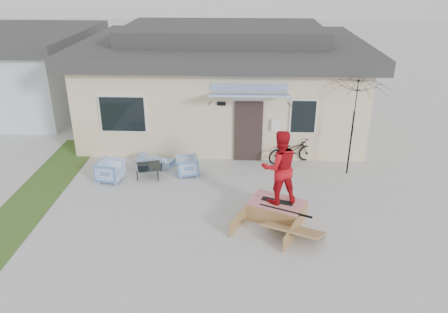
{
  "coord_description": "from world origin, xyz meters",
  "views": [
    {
      "loc": [
        0.77,
        -9.3,
        6.26
      ],
      "look_at": [
        0.3,
        1.8,
        1.3
      ],
      "focal_mm": 35.12,
      "sensor_mm": 36.0,
      "label": 1
    }
  ],
  "objects_px": {
    "patio_umbrella": "(353,122)",
    "skateboard": "(277,201)",
    "coffee_table": "(150,171)",
    "loveseat": "(155,158)",
    "armchair_left": "(110,170)",
    "armchair_right": "(187,165)",
    "skate_ramp": "(276,210)",
    "bicycle": "(292,148)",
    "skater": "(279,166)"
  },
  "relations": [
    {
      "from": "armchair_right",
      "to": "bicycle",
      "type": "bearing_deg",
      "value": 95.52
    },
    {
      "from": "armchair_right",
      "to": "skate_ramp",
      "type": "distance_m",
      "value": 3.64
    },
    {
      "from": "skate_ramp",
      "to": "loveseat",
      "type": "bearing_deg",
      "value": 164.78
    },
    {
      "from": "patio_umbrella",
      "to": "skate_ramp",
      "type": "xyz_separation_m",
      "value": [
        -2.46,
        -2.78,
        -1.52
      ]
    },
    {
      "from": "coffee_table",
      "to": "bicycle",
      "type": "relative_size",
      "value": 0.43
    },
    {
      "from": "bicycle",
      "to": "skate_ramp",
      "type": "relative_size",
      "value": 0.9
    },
    {
      "from": "loveseat",
      "to": "bicycle",
      "type": "bearing_deg",
      "value": -154.88
    },
    {
      "from": "patio_umbrella",
      "to": "skate_ramp",
      "type": "bearing_deg",
      "value": -131.45
    },
    {
      "from": "loveseat",
      "to": "armchair_left",
      "type": "bearing_deg",
      "value": 65.47
    },
    {
      "from": "armchair_right",
      "to": "skateboard",
      "type": "distance_m",
      "value": 3.63
    },
    {
      "from": "armchair_right",
      "to": "skater",
      "type": "height_order",
      "value": "skater"
    },
    {
      "from": "coffee_table",
      "to": "patio_umbrella",
      "type": "bearing_deg",
      "value": 4.2
    },
    {
      "from": "coffee_table",
      "to": "patio_umbrella",
      "type": "distance_m",
      "value": 6.52
    },
    {
      "from": "bicycle",
      "to": "skateboard",
      "type": "distance_m",
      "value": 3.6
    },
    {
      "from": "skateboard",
      "to": "patio_umbrella",
      "type": "bearing_deg",
      "value": 68.83
    },
    {
      "from": "loveseat",
      "to": "armchair_left",
      "type": "relative_size",
      "value": 1.76
    },
    {
      "from": "skateboard",
      "to": "skater",
      "type": "relative_size",
      "value": 0.43
    },
    {
      "from": "patio_umbrella",
      "to": "coffee_table",
      "type": "bearing_deg",
      "value": -175.8
    },
    {
      "from": "patio_umbrella",
      "to": "armchair_right",
      "type": "bearing_deg",
      "value": -176.6
    },
    {
      "from": "coffee_table",
      "to": "bicycle",
      "type": "xyz_separation_m",
      "value": [
        4.59,
        1.25,
        0.36
      ]
    },
    {
      "from": "armchair_left",
      "to": "skateboard",
      "type": "xyz_separation_m",
      "value": [
        5.02,
        -1.93,
        0.12
      ]
    },
    {
      "from": "skater",
      "to": "coffee_table",
      "type": "bearing_deg",
      "value": -44.72
    },
    {
      "from": "armchair_left",
      "to": "skate_ramp",
      "type": "bearing_deg",
      "value": -102.03
    },
    {
      "from": "armchair_right",
      "to": "bicycle",
      "type": "height_order",
      "value": "bicycle"
    },
    {
      "from": "patio_umbrella",
      "to": "skater",
      "type": "bearing_deg",
      "value": -131.66
    },
    {
      "from": "armchair_left",
      "to": "coffee_table",
      "type": "distance_m",
      "value": 1.21
    },
    {
      "from": "armchair_right",
      "to": "skateboard",
      "type": "bearing_deg",
      "value": 35.63
    },
    {
      "from": "skateboard",
      "to": "skater",
      "type": "distance_m",
      "value": 1.02
    },
    {
      "from": "bicycle",
      "to": "patio_umbrella",
      "type": "distance_m",
      "value": 2.25
    },
    {
      "from": "bicycle",
      "to": "skater",
      "type": "bearing_deg",
      "value": 147.94
    },
    {
      "from": "armchair_left",
      "to": "armchair_right",
      "type": "xyz_separation_m",
      "value": [
        2.33,
        0.5,
        -0.03
      ]
    },
    {
      "from": "loveseat",
      "to": "skater",
      "type": "bearing_deg",
      "value": 160.99
    },
    {
      "from": "bicycle",
      "to": "skateboard",
      "type": "height_order",
      "value": "bicycle"
    },
    {
      "from": "armchair_right",
      "to": "skate_ramp",
      "type": "height_order",
      "value": "armchair_right"
    },
    {
      "from": "armchair_left",
      "to": "armchair_right",
      "type": "height_order",
      "value": "armchair_left"
    },
    {
      "from": "armchair_left",
      "to": "skateboard",
      "type": "bearing_deg",
      "value": -101.54
    },
    {
      "from": "patio_umbrella",
      "to": "skater",
      "type": "distance_m",
      "value": 3.68
    },
    {
      "from": "bicycle",
      "to": "coffee_table",
      "type": "bearing_deg",
      "value": 84.62
    },
    {
      "from": "patio_umbrella",
      "to": "skateboard",
      "type": "distance_m",
      "value": 3.88
    },
    {
      "from": "armchair_right",
      "to": "skateboard",
      "type": "xyz_separation_m",
      "value": [
        2.69,
        -2.44,
        0.16
      ]
    },
    {
      "from": "patio_umbrella",
      "to": "skater",
      "type": "height_order",
      "value": "skater"
    },
    {
      "from": "loveseat",
      "to": "patio_umbrella",
      "type": "bearing_deg",
      "value": -163.39
    },
    {
      "from": "armchair_left",
      "to": "skate_ramp",
      "type": "relative_size",
      "value": 0.4
    },
    {
      "from": "armchair_left",
      "to": "patio_umbrella",
      "type": "xyz_separation_m",
      "value": [
        7.46,
        0.81,
        1.38
      ]
    },
    {
      "from": "coffee_table",
      "to": "skate_ramp",
      "type": "xyz_separation_m",
      "value": [
        3.86,
        -2.32,
        0.05
      ]
    },
    {
      "from": "loveseat",
      "to": "skate_ramp",
      "type": "bearing_deg",
      "value": 160.47
    },
    {
      "from": "coffee_table",
      "to": "loveseat",
      "type": "bearing_deg",
      "value": 87.7
    },
    {
      "from": "armchair_right",
      "to": "coffee_table",
      "type": "distance_m",
      "value": 1.21
    },
    {
      "from": "coffee_table",
      "to": "skateboard",
      "type": "height_order",
      "value": "skateboard"
    },
    {
      "from": "loveseat",
      "to": "bicycle",
      "type": "relative_size",
      "value": 0.77
    }
  ]
}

